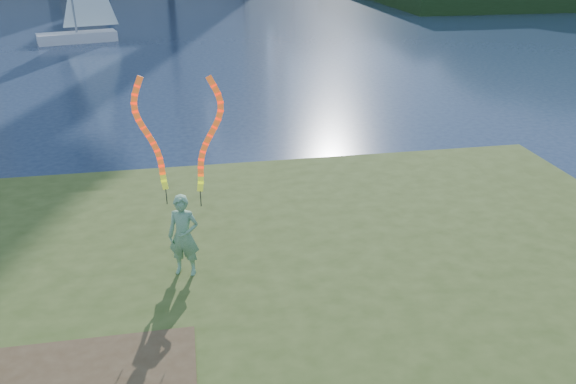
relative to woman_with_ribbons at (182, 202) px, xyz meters
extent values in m
plane|color=#1B2844|center=(0.67, 0.04, -2.23)|extent=(320.00, 320.00, 0.00)
cube|color=#384819|center=(0.67, -2.16, -1.83)|extent=(17.00, 15.00, 0.30)
cube|color=#384819|center=(0.67, -1.96, -1.58)|extent=(14.00, 12.00, 0.30)
imported|color=#1D682E|center=(-0.02, -0.03, -0.65)|extent=(0.65, 0.53, 1.55)
cylinder|color=black|center=(-0.26, 0.16, 0.05)|extent=(0.02, 0.02, 0.30)
cylinder|color=black|center=(0.33, -0.03, 0.05)|extent=(0.02, 0.02, 0.30)
cube|color=silver|center=(-6.69, 30.87, -1.93)|extent=(5.20, 2.88, 0.69)
camera|label=1|loc=(0.25, -8.98, 4.21)|focal=35.00mm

